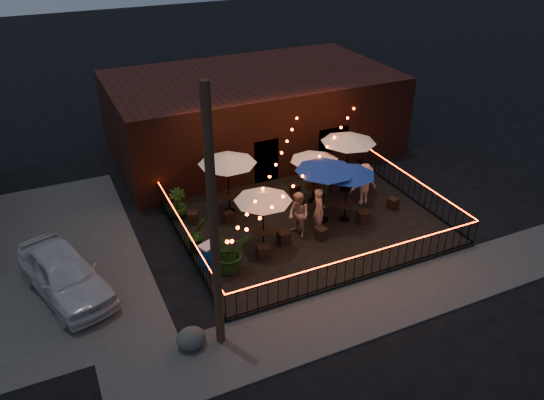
{
  "coord_description": "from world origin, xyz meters",
  "views": [
    {
      "loc": [
        -8.94,
        -13.89,
        11.57
      ],
      "look_at": [
        -1.36,
        2.47,
        1.29
      ],
      "focal_mm": 35.0,
      "sensor_mm": 36.0,
      "label": 1
    }
  ],
  "objects_px": {
    "cafe_table_5": "(349,139)",
    "cooler": "(210,255)",
    "cafe_table_4": "(348,171)",
    "boulder": "(191,338)",
    "cafe_table_1": "(227,160)",
    "cafe_table_3": "(315,158)",
    "cafe_table_2": "(325,167)",
    "cafe_table_0": "(263,197)",
    "utility_pole": "(214,229)"
  },
  "relations": [
    {
      "from": "cafe_table_5",
      "to": "cooler",
      "type": "relative_size",
      "value": 3.07
    },
    {
      "from": "cafe_table_4",
      "to": "boulder",
      "type": "relative_size",
      "value": 2.93
    },
    {
      "from": "cafe_table_1",
      "to": "cafe_table_3",
      "type": "distance_m",
      "value": 3.67
    },
    {
      "from": "cafe_table_3",
      "to": "boulder",
      "type": "relative_size",
      "value": 2.8
    },
    {
      "from": "cafe_table_3",
      "to": "cafe_table_2",
      "type": "bearing_deg",
      "value": -104.08
    },
    {
      "from": "cafe_table_0",
      "to": "cafe_table_2",
      "type": "height_order",
      "value": "cafe_table_2"
    },
    {
      "from": "cafe_table_5",
      "to": "cafe_table_1",
      "type": "bearing_deg",
      "value": 176.87
    },
    {
      "from": "cafe_table_0",
      "to": "cooler",
      "type": "distance_m",
      "value": 2.78
    },
    {
      "from": "cafe_table_0",
      "to": "cafe_table_2",
      "type": "bearing_deg",
      "value": 13.82
    },
    {
      "from": "cafe_table_0",
      "to": "cafe_table_5",
      "type": "bearing_deg",
      "value": 27.03
    },
    {
      "from": "cafe_table_1",
      "to": "cafe_table_5",
      "type": "height_order",
      "value": "cafe_table_5"
    },
    {
      "from": "cafe_table_0",
      "to": "cafe_table_3",
      "type": "relative_size",
      "value": 1.09
    },
    {
      "from": "utility_pole",
      "to": "cafe_table_5",
      "type": "height_order",
      "value": "utility_pole"
    },
    {
      "from": "cafe_table_1",
      "to": "boulder",
      "type": "height_order",
      "value": "cafe_table_1"
    },
    {
      "from": "cafe_table_3",
      "to": "boulder",
      "type": "xyz_separation_m",
      "value": [
        -7.33,
        -5.96,
        -1.87
      ]
    },
    {
      "from": "cafe_table_0",
      "to": "cafe_table_2",
      "type": "distance_m",
      "value": 3.07
    },
    {
      "from": "cooler",
      "to": "boulder",
      "type": "height_order",
      "value": "cooler"
    },
    {
      "from": "cafe_table_4",
      "to": "cafe_table_5",
      "type": "relative_size",
      "value": 0.95
    },
    {
      "from": "cafe_table_3",
      "to": "cooler",
      "type": "bearing_deg",
      "value": -155.42
    },
    {
      "from": "cafe_table_3",
      "to": "cooler",
      "type": "relative_size",
      "value": 2.79
    },
    {
      "from": "cafe_table_0",
      "to": "cooler",
      "type": "height_order",
      "value": "cafe_table_0"
    },
    {
      "from": "boulder",
      "to": "utility_pole",
      "type": "bearing_deg",
      "value": -7.59
    },
    {
      "from": "cafe_table_5",
      "to": "cafe_table_4",
      "type": "bearing_deg",
      "value": -122.28
    },
    {
      "from": "cafe_table_1",
      "to": "cafe_table_4",
      "type": "relative_size",
      "value": 1.2
    },
    {
      "from": "cafe_table_5",
      "to": "utility_pole",
      "type": "bearing_deg",
      "value": -142.16
    },
    {
      "from": "utility_pole",
      "to": "cafe_table_3",
      "type": "distance_m",
      "value": 9.05
    },
    {
      "from": "cafe_table_3",
      "to": "cafe_table_5",
      "type": "height_order",
      "value": "cafe_table_5"
    },
    {
      "from": "utility_pole",
      "to": "boulder",
      "type": "height_order",
      "value": "utility_pole"
    },
    {
      "from": "boulder",
      "to": "cafe_table_0",
      "type": "bearing_deg",
      "value": 42.89
    },
    {
      "from": "cafe_table_0",
      "to": "cafe_table_4",
      "type": "relative_size",
      "value": 1.04
    },
    {
      "from": "cafe_table_2",
      "to": "cafe_table_3",
      "type": "bearing_deg",
      "value": 75.92
    },
    {
      "from": "cafe_table_3",
      "to": "cafe_table_5",
      "type": "xyz_separation_m",
      "value": [
        1.87,
        0.39,
        0.35
      ]
    },
    {
      "from": "cafe_table_4",
      "to": "boulder",
      "type": "xyz_separation_m",
      "value": [
        -7.75,
        -4.06,
        -2.01
      ]
    },
    {
      "from": "utility_pole",
      "to": "cafe_table_5",
      "type": "bearing_deg",
      "value": 37.84
    },
    {
      "from": "cafe_table_4",
      "to": "cooler",
      "type": "xyz_separation_m",
      "value": [
        -5.98,
        -0.64,
        -1.75
      ]
    },
    {
      "from": "cafe_table_4",
      "to": "boulder",
      "type": "height_order",
      "value": "cafe_table_4"
    },
    {
      "from": "cafe_table_3",
      "to": "cafe_table_5",
      "type": "bearing_deg",
      "value": 11.79
    },
    {
      "from": "boulder",
      "to": "cafe_table_1",
      "type": "bearing_deg",
      "value": 60.68
    },
    {
      "from": "utility_pole",
      "to": "cafe_table_1",
      "type": "xyz_separation_m",
      "value": [
        2.87,
        6.77,
        -1.47
      ]
    },
    {
      "from": "boulder",
      "to": "cafe_table_3",
      "type": "bearing_deg",
      "value": 39.14
    },
    {
      "from": "cafe_table_0",
      "to": "cafe_table_5",
      "type": "distance_m",
      "value": 5.88
    },
    {
      "from": "boulder",
      "to": "cafe_table_4",
      "type": "bearing_deg",
      "value": 27.66
    },
    {
      "from": "cafe_table_0",
      "to": "boulder",
      "type": "height_order",
      "value": "cafe_table_0"
    },
    {
      "from": "cooler",
      "to": "boulder",
      "type": "xyz_separation_m",
      "value": [
        -1.77,
        -3.42,
        -0.26
      ]
    },
    {
      "from": "utility_pole",
      "to": "cafe_table_4",
      "type": "relative_size",
      "value": 3.07
    },
    {
      "from": "utility_pole",
      "to": "cafe_table_5",
      "type": "relative_size",
      "value": 2.93
    },
    {
      "from": "cooler",
      "to": "cafe_table_0",
      "type": "bearing_deg",
      "value": -14.3
    },
    {
      "from": "utility_pole",
      "to": "cafe_table_4",
      "type": "height_order",
      "value": "utility_pole"
    },
    {
      "from": "cafe_table_1",
      "to": "cafe_table_2",
      "type": "relative_size",
      "value": 1.0
    },
    {
      "from": "utility_pole",
      "to": "cooler",
      "type": "distance_m",
      "value": 4.99
    }
  ]
}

